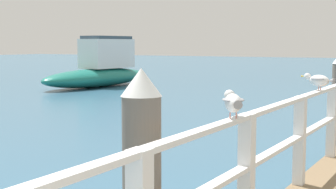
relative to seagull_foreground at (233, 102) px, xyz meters
name	(u,v)px	position (x,y,z in m)	size (l,w,h in m)	color
seagull_foreground	(233,102)	(0.00, 0.00, 0.00)	(0.30, 0.42, 0.21)	white
seagull_background	(319,80)	(0.00, 2.79, 0.00)	(0.47, 0.24, 0.21)	white
boat_0	(101,70)	(-14.05, 16.03, -0.82)	(2.46, 7.39, 2.55)	#197266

